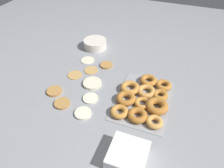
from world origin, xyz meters
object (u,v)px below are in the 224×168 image
Objects in this scene: pancake_8 at (91,70)px; batter_bowl at (95,44)px; pancake_0 at (75,75)px; container_stack at (128,155)px; pancake_3 at (106,65)px; pancake_1 at (88,60)px; pancake_5 at (54,91)px; donut_tray at (144,98)px; pancake_7 at (90,98)px; pancake_6 at (83,113)px; pancake_2 at (92,83)px; pancake_4 at (62,103)px.

batter_bowl reaches higher than pancake_8.
container_stack reaches higher than pancake_0.
pancake_8 is (-0.08, 0.07, -0.00)m from pancake_3.
pancake_5 reaches higher than pancake_1.
pancake_1 is 0.23× the size of donut_tray.
batter_bowl is (0.18, 0.02, 0.03)m from pancake_1.
pancake_0 is at bearing 49.46° from pancake_7.
pancake_6 is 0.36m from pancake_8.
batter_bowl reaches higher than pancake_1.
pancake_1 is 0.37m from pancake_7.
donut_tray is (0.11, -0.49, 0.01)m from pancake_5.
pancake_1 is at bearing 28.11° from pancake_7.
pancake_7 is at bearing 48.11° from container_stack.
pancake_7 reaches higher than pancake_0.
pancake_8 is at bearing 28.53° from pancake_2.
pancake_2 is 0.23m from pancake_6.
donut_tray is 0.63m from batter_bowl.
pancake_4 is 0.98× the size of pancake_6.
pancake_2 is 0.22m from pancake_5.
pancake_1 is 0.75m from container_stack.
pancake_6 reaches higher than pancake_8.
container_stack is at bearing -150.70° from pancake_3.
pancake_4 is 0.11m from pancake_5.
pancake_6 is (-0.22, -0.05, -0.00)m from pancake_2.
container_stack reaches higher than donut_tray.
donut_tray reaches higher than pancake_1.
pancake_0 is at bearing 178.21° from pancake_1.
pancake_3 is 0.53× the size of container_stack.
pancake_5 is 0.51× the size of batter_bowl.
pancake_7 is 0.26m from pancake_8.
pancake_2 reaches higher than pancake_0.
pancake_6 is 1.02× the size of pancake_7.
pancake_2 is at bearing -147.85° from pancake_1.
pancake_7 is at bearing -174.39° from pancake_3.
donut_tray reaches higher than pancake_2.
donut_tray is (0.09, -0.27, 0.01)m from pancake_7.
pancake_3 reaches higher than pancake_8.
pancake_1 is at bearing 38.46° from container_stack.
batter_bowl is (0.35, 0.02, 0.03)m from pancake_0.
pancake_1 is 0.25m from pancake_2.
pancake_5 is (0.07, 0.09, 0.00)m from pancake_4.
pancake_7 is at bearing 4.76° from pancake_6.
pancake_6 is (-0.09, -0.22, -0.00)m from pancake_5.
pancake_2 is at bearing 177.10° from pancake_3.
pancake_2 reaches higher than pancake_5.
donut_tray is 2.59× the size of container_stack.
pancake_0 is at bearing 136.94° from pancake_8.
pancake_8 is 0.21× the size of donut_tray.
pancake_8 is (0.32, -0.02, -0.00)m from pancake_4.
pancake_0 and pancake_1 have the same top height.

